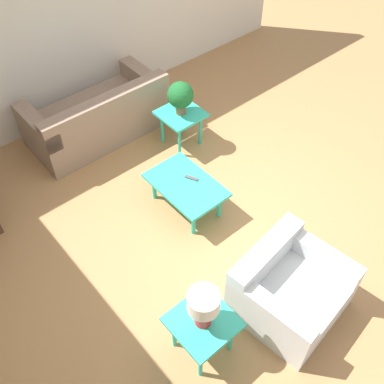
# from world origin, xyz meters

# --- Properties ---
(ground_plane) EXTENTS (14.00, 14.00, 0.00)m
(ground_plane) POSITION_xyz_m (0.00, 0.00, 0.00)
(ground_plane) COLOR #A87A4C
(wall_right) EXTENTS (0.12, 7.20, 2.70)m
(wall_right) POSITION_xyz_m (3.06, 0.00, 1.35)
(wall_right) COLOR silver
(wall_right) RESTS_ON ground_plane
(sofa) EXTENTS (0.93, 1.86, 0.80)m
(sofa) POSITION_xyz_m (2.32, 0.39, 0.30)
(sofa) COLOR gray
(sofa) RESTS_ON ground_plane
(armchair) EXTENTS (1.01, 1.07, 0.70)m
(armchair) POSITION_xyz_m (-1.14, 0.44, 0.28)
(armchair) COLOR silver
(armchair) RESTS_ON ground_plane
(coffee_table) EXTENTS (0.92, 0.60, 0.39)m
(coffee_table) POSITION_xyz_m (0.51, 0.35, 0.35)
(coffee_table) COLOR #2DB79E
(coffee_table) RESTS_ON ground_plane
(side_table_plant) EXTENTS (0.54, 0.54, 0.51)m
(side_table_plant) POSITION_xyz_m (1.45, -0.36, 0.44)
(side_table_plant) COLOR #2DB79E
(side_table_plant) RESTS_ON ground_plane
(side_table_lamp) EXTENTS (0.54, 0.54, 0.51)m
(side_table_lamp) POSITION_xyz_m (-0.93, 1.37, 0.44)
(side_table_lamp) COLOR #2DB79E
(side_table_lamp) RESTS_ON ground_plane
(potted_plant) EXTENTS (0.34, 0.34, 0.45)m
(potted_plant) POSITION_xyz_m (1.45, -0.36, 0.78)
(potted_plant) COLOR brown
(potted_plant) RESTS_ON side_table_plant
(table_lamp) EXTENTS (0.28, 0.28, 0.42)m
(table_lamp) POSITION_xyz_m (-0.93, 1.37, 0.79)
(table_lamp) COLOR red
(table_lamp) RESTS_ON side_table_lamp
(remote_control) EXTENTS (0.16, 0.11, 0.02)m
(remote_control) POSITION_xyz_m (0.53, 0.24, 0.40)
(remote_control) COLOR #4C4C51
(remote_control) RESTS_ON coffee_table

